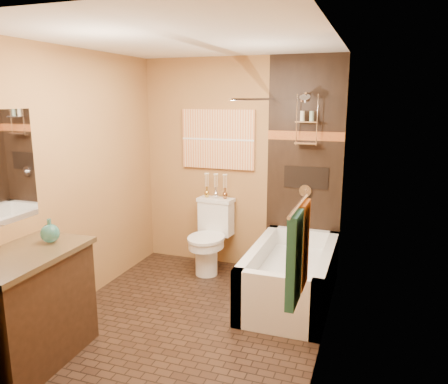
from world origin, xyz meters
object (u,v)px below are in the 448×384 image
at_px(toilet, 210,236).
at_px(vanity, 26,308).
at_px(bathtub, 291,279).
at_px(sunset_painting, 218,139).

bearing_deg(toilet, vanity, -101.20).
bearing_deg(bathtub, toilet, 156.99).
bearing_deg(sunset_painting, bathtub, -34.45).
bearing_deg(sunset_painting, toilet, -90.00).
bearing_deg(toilet, bathtub, -17.32).
height_order(sunset_painting, bathtub, sunset_painting).
height_order(toilet, vanity, vanity).
xyz_separation_m(sunset_painting, bathtub, (1.06, -0.73, -1.33)).
height_order(bathtub, vanity, vanity).
relative_size(bathtub, toilet, 1.77).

